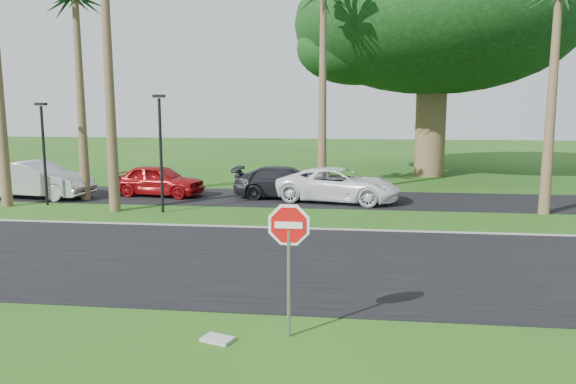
% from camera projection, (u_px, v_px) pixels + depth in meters
% --- Properties ---
extents(ground, '(120.00, 120.00, 0.00)m').
position_uv_depth(ground, '(283.00, 284.00, 13.35)').
color(ground, '#184C13').
rests_on(ground, ground).
extents(road, '(120.00, 8.00, 0.02)m').
position_uv_depth(road, '(293.00, 261.00, 15.31)').
color(road, black).
rests_on(road, ground).
extents(parking_strip, '(120.00, 5.00, 0.02)m').
position_uv_depth(parking_strip, '(320.00, 199.00, 25.60)').
color(parking_strip, black).
rests_on(parking_strip, ground).
extents(curb, '(120.00, 0.12, 0.06)m').
position_uv_depth(curb, '(307.00, 229.00, 19.28)').
color(curb, gray).
rests_on(curb, ground).
extents(stop_sign_near, '(1.05, 0.07, 2.62)m').
position_uv_depth(stop_sign_near, '(289.00, 243.00, 10.07)').
color(stop_sign_near, gray).
rests_on(stop_sign_near, ground).
extents(palm_left_mid, '(5.00, 5.00, 10.00)m').
position_uv_depth(palm_left_mid, '(75.00, 1.00, 24.10)').
color(palm_left_mid, brown).
rests_on(palm_left_mid, ground).
extents(canopy_tree, '(16.50, 16.50, 13.12)m').
position_uv_depth(canopy_tree, '(434.00, 24.00, 32.83)').
color(canopy_tree, brown).
rests_on(canopy_tree, ground).
extents(streetlight_left, '(0.45, 0.25, 4.34)m').
position_uv_depth(streetlight_left, '(44.00, 147.00, 23.70)').
color(streetlight_left, black).
rests_on(streetlight_left, ground).
extents(streetlight_right, '(0.45, 0.25, 4.64)m').
position_uv_depth(streetlight_right, '(161.00, 146.00, 22.02)').
color(streetlight_right, black).
rests_on(streetlight_right, ground).
extents(car_silver, '(5.23, 2.35, 1.67)m').
position_uv_depth(car_silver, '(37.00, 180.00, 25.74)').
color(car_silver, silver).
rests_on(car_silver, ground).
extents(car_red, '(4.52, 2.32, 1.47)m').
position_uv_depth(car_red, '(159.00, 181.00, 26.32)').
color(car_red, maroon).
rests_on(car_red, ground).
extents(car_dark, '(4.97, 2.11, 1.43)m').
position_uv_depth(car_dark, '(287.00, 183.00, 25.72)').
color(car_dark, black).
rests_on(car_dark, ground).
extents(car_minivan, '(5.77, 3.54, 1.49)m').
position_uv_depth(car_minivan, '(339.00, 185.00, 24.71)').
color(car_minivan, white).
rests_on(car_minivan, ground).
extents(utility_slab, '(0.63, 0.51, 0.06)m').
position_uv_depth(utility_slab, '(217.00, 339.00, 10.14)').
color(utility_slab, '#A5A59D').
rests_on(utility_slab, ground).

